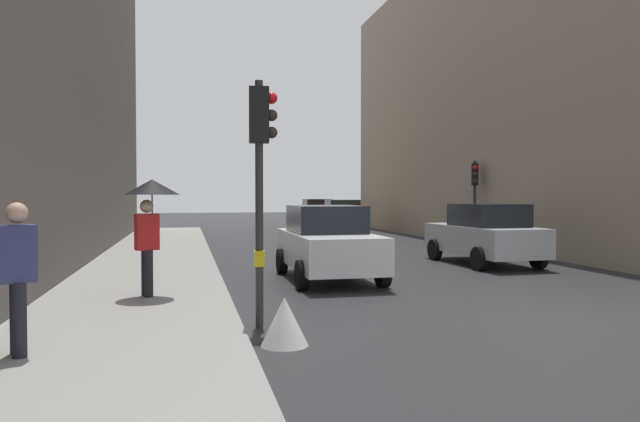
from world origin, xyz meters
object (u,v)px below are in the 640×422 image
Objects in this scene: car_yellow_taxi at (341,216)px; pedestrian_with_grey_backpack at (13,269)px; car_white_compact at (328,243)px; car_red_sedan at (317,213)px; traffic_light_mid_street at (475,188)px; traffic_light_near_left at (261,158)px; car_silver_hatchback at (485,234)px; pedestrian_with_umbrella at (150,205)px; warning_sign_triangle at (284,321)px.

pedestrian_with_grey_backpack is (-10.24, -23.78, 0.29)m from car_yellow_taxi.
car_red_sedan is (4.89, 23.26, 0.00)m from car_white_compact.
traffic_light_mid_street is 15.19m from traffic_light_near_left.
car_yellow_taxi is (-0.16, 15.53, 0.00)m from car_silver_hatchback.
pedestrian_with_umbrella is 1.21× the size of pedestrian_with_grey_backpack.
traffic_light_near_left is 2.11× the size of pedestrian_with_grey_backpack.
warning_sign_triangle is (-7.19, -7.85, -0.55)m from car_silver_hatchback.
car_silver_hatchback is 5.54m from car_white_compact.
traffic_light_mid_street reaches higher than car_yellow_taxi.
pedestrian_with_grey_backpack is at bearing -113.29° from car_yellow_taxi.
traffic_light_mid_street is 0.78× the size of car_silver_hatchback.
traffic_light_near_left reaches higher than warning_sign_triangle.
pedestrian_with_grey_backpack is at bearing -152.65° from traffic_light_near_left.
pedestrian_with_grey_backpack is 2.72× the size of warning_sign_triangle.
pedestrian_with_grey_backpack is (-3.05, -1.58, -1.42)m from traffic_light_near_left.
car_red_sedan is 31.22m from pedestrian_with_grey_backpack.
traffic_light_near_left reaches higher than pedestrian_with_umbrella.
warning_sign_triangle is at bearing 7.04° from pedestrian_with_grey_backpack.
warning_sign_triangle is (-2.01, -5.87, -0.55)m from car_white_compact.
traffic_light_near_left is at bearing -114.91° from car_white_compact.
warning_sign_triangle is (-6.91, -29.14, -0.55)m from car_red_sedan.
traffic_light_mid_street reaches higher than warning_sign_triangle.
pedestrian_with_grey_backpack reaches higher than warning_sign_triangle.
car_silver_hatchback is 2.40× the size of pedestrian_with_grey_backpack.
car_silver_hatchback is (-2.31, -5.04, -1.42)m from traffic_light_mid_street.
car_silver_hatchback is 0.99× the size of car_yellow_taxi.
traffic_light_mid_street reaches higher than pedestrian_with_grey_backpack.
pedestrian_with_umbrella is at bearing -148.41° from car_white_compact.
car_white_compact is (2.18, 4.69, -1.70)m from traffic_light_near_left.
pedestrian_with_umbrella is 3.29× the size of warning_sign_triangle.
traffic_light_mid_street reaches higher than car_silver_hatchback.
pedestrian_with_grey_backpack reaches higher than car_silver_hatchback.
pedestrian_with_umbrella reaches higher than car_white_compact.
pedestrian_with_umbrella is at bearing 127.36° from traffic_light_near_left.
car_yellow_taxi and car_red_sedan have the same top height.
traffic_light_mid_street is 0.79× the size of car_white_compact.
pedestrian_with_umbrella reaches higher than car_silver_hatchback.
car_white_compact is at bearing 65.09° from traffic_light_near_left.
traffic_light_near_left is (-9.66, -11.71, 0.29)m from traffic_light_mid_street.
traffic_light_near_left is 2.97m from pedestrian_with_umbrella.
car_red_sedan is at bearing 99.05° from traffic_light_mid_street.
car_white_compact is 23.77m from car_red_sedan.
pedestrian_with_umbrella reaches higher than car_red_sedan.
pedestrian_with_umbrella reaches higher than warning_sign_triangle.
car_white_compact is 1.96× the size of pedestrian_with_umbrella.
car_yellow_taxi is at bearing 73.28° from warning_sign_triangle.
car_white_compact is 0.97× the size of car_yellow_taxi.
pedestrian_with_umbrella is at bearing 71.34° from pedestrian_with_grey_backpack.
pedestrian_with_umbrella is (-11.40, -9.43, -0.45)m from traffic_light_mid_street.
pedestrian_with_umbrella is (-9.09, -4.39, 0.96)m from car_silver_hatchback.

